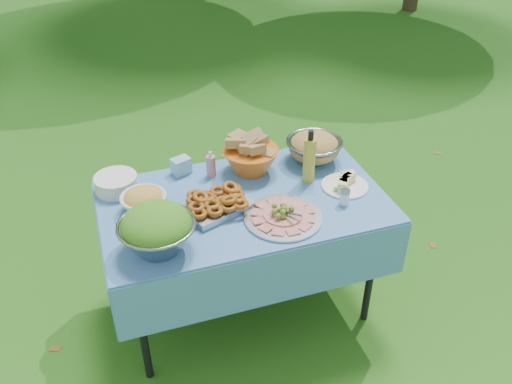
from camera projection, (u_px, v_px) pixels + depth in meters
ground at (245, 304)px, 3.23m from camera, size 80.00×80.00×0.00m
picnic_table at (244, 256)px, 3.01m from camera, size 1.46×0.86×0.76m
salad_bowl at (157, 229)px, 2.41m from camera, size 0.44×0.44×0.23m
pasta_bowl_white at (144, 200)px, 2.69m from camera, size 0.29×0.29×0.13m
plate_stack at (116, 183)px, 2.85m from camera, size 0.30×0.30×0.08m
wipes_box at (181, 166)px, 2.99m from camera, size 0.12×0.10×0.09m
sanitizer_bottle at (211, 164)px, 2.95m from camera, size 0.07×0.07×0.15m
bread_bowl at (251, 154)px, 2.98m from camera, size 0.31×0.31×0.21m
pasta_bowl_steel at (314, 147)px, 3.08m from camera, size 0.35×0.35×0.17m
fried_tray at (217, 203)px, 2.71m from camera, size 0.38×0.32×0.08m
charcuterie_platter at (283, 211)px, 2.64m from camera, size 0.50×0.50×0.09m
oil_bottle at (310, 156)px, 2.87m from camera, size 0.08×0.08×0.30m
cheese_plate at (345, 181)px, 2.88m from camera, size 0.32×0.32×0.07m
shaker at (345, 197)px, 2.75m from camera, size 0.06×0.06×0.08m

